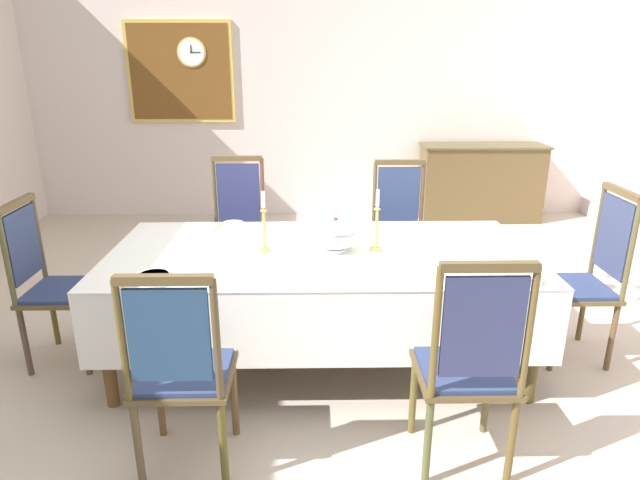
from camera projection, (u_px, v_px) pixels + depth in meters
name	position (u px, v px, depth m)	size (l,w,h in m)	color
ground	(320.00, 353.00, 3.63)	(6.71, 6.68, 0.04)	#C1B09F
back_wall	(316.00, 81.00, 6.31)	(6.71, 0.08, 3.21)	beige
dining_table	(320.00, 261.00, 3.34)	(2.56, 1.21, 0.74)	brown
tablecloth	(320.00, 268.00, 3.35)	(2.58, 1.23, 0.45)	white
chair_south_a	(181.00, 368.00, 2.41)	(0.44, 0.42, 1.05)	brown
chair_north_a	(238.00, 228.00, 4.32)	(0.44, 0.42, 1.13)	brown
chair_south_b	(469.00, 363.00, 2.42)	(0.44, 0.42, 1.10)	brown
chair_north_b	(399.00, 228.00, 4.34)	(0.44, 0.42, 1.09)	brown
chair_head_west	(50.00, 280.00, 3.35)	(0.42, 0.44, 1.06)	brown
chair_head_east	(588.00, 274.00, 3.40)	(0.42, 0.44, 1.12)	brown
soup_tureen	(335.00, 234.00, 3.28)	(0.27, 0.27, 0.21)	white
candlestick_west	(264.00, 227.00, 3.26)	(0.07, 0.07, 0.38)	gold
candlestick_east	(377.00, 226.00, 3.27)	(0.07, 0.07, 0.38)	gold
bowl_near_left	(233.00, 225.00, 3.76)	(0.15, 0.15, 0.04)	white
bowl_near_right	(154.00, 278.00, 2.84)	(0.19, 0.19, 0.05)	white
bowl_far_left	(522.00, 277.00, 2.86)	(0.20, 0.20, 0.04)	white
spoon_primary	(219.00, 226.00, 3.78)	(0.06, 0.18, 0.01)	gold
spoon_secondary	(133.00, 279.00, 2.87)	(0.06, 0.17, 0.01)	gold
sideboard	(480.00, 183.00, 6.41)	(1.44, 0.48, 0.90)	brown
mounted_clock	(192.00, 52.00, 6.12)	(0.33, 0.06, 0.33)	#D1B251
framed_painting	(180.00, 72.00, 6.19)	(1.22, 0.05, 1.13)	#D1B251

